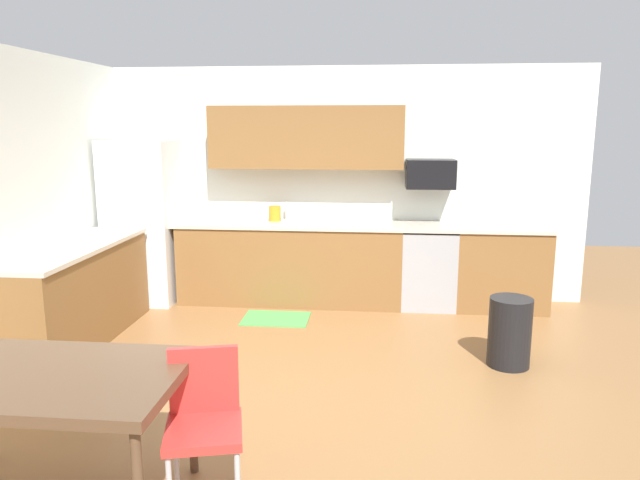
{
  "coord_description": "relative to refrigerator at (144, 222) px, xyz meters",
  "views": [
    {
      "loc": [
        0.52,
        -4.27,
        2.04
      ],
      "look_at": [
        0.0,
        1.0,
        1.0
      ],
      "focal_mm": 33.0,
      "sensor_mm": 36.0,
      "label": 1
    }
  ],
  "objects": [
    {
      "name": "upper_cabinets_back",
      "position": [
        1.88,
        0.21,
        0.97
      ],
      "size": [
        2.2,
        0.34,
        0.7
      ],
      "primitive_type": "cube",
      "color": "brown"
    },
    {
      "name": "trash_bin",
      "position": [
        3.85,
        -1.58,
        -0.63
      ],
      "size": [
        0.36,
        0.36,
        0.6
      ],
      "primitive_type": "cylinder",
      "color": "black",
      "rests_on": "ground"
    },
    {
      "name": "floor_mat",
      "position": [
        1.64,
        -0.57,
        -0.93
      ],
      "size": [
        0.7,
        0.5,
        0.01
      ],
      "primitive_type": "cube",
      "color": "#4CA54C",
      "rests_on": "ground"
    },
    {
      "name": "sink_faucet",
      "position": [
        1.63,
        0.26,
        0.11
      ],
      "size": [
        0.02,
        0.02,
        0.24
      ],
      "primitive_type": "cylinder",
      "color": "#B2B5BA",
      "rests_on": "countertop_back"
    },
    {
      "name": "countertop_back",
      "position": [
        2.18,
        0.08,
        -0.01
      ],
      "size": [
        4.8,
        0.64,
        0.04
      ],
      "primitive_type": "cube",
      "color": "beige",
      "rests_on": "cabinet_run_back"
    },
    {
      "name": "ground_plane",
      "position": [
        2.18,
        -2.22,
        -0.93
      ],
      "size": [
        12.0,
        12.0,
        0.0
      ],
      "primitive_type": "plane",
      "color": "olive"
    },
    {
      "name": "wall_back",
      "position": [
        2.18,
        0.43,
        0.42
      ],
      "size": [
        5.8,
        0.1,
        2.7
      ],
      "primitive_type": "cube",
      "color": "silver",
      "rests_on": "ground"
    },
    {
      "name": "sink_basin",
      "position": [
        1.63,
        0.08,
        -0.05
      ],
      "size": [
        0.48,
        0.4,
        0.14
      ],
      "primitive_type": "cube",
      "color": "#A5A8AD",
      "rests_on": "countertop_back"
    },
    {
      "name": "cabinet_run_back",
      "position": [
        1.71,
        0.08,
        -0.48
      ],
      "size": [
        2.55,
        0.6,
        0.9
      ],
      "primitive_type": "cube",
      "color": "brown",
      "rests_on": "ground"
    },
    {
      "name": "countertop_left",
      "position": [
        -0.12,
        -1.42,
        -0.01
      ],
      "size": [
        0.64,
        2.0,
        0.04
      ],
      "primitive_type": "cube",
      "color": "beige",
      "rests_on": "cabinet_run_left"
    },
    {
      "name": "refrigerator",
      "position": [
        0.0,
        0.0,
        0.0
      ],
      "size": [
        0.76,
        0.7,
        1.87
      ],
      "primitive_type": "cube",
      "color": "white",
      "rests_on": "ground"
    },
    {
      "name": "dining_table",
      "position": [
        1.0,
        -3.78,
        -0.23
      ],
      "size": [
        1.4,
        0.9,
        0.77
      ],
      "color": "brown",
      "rests_on": "ground"
    },
    {
      "name": "microwave",
      "position": [
        3.28,
        0.18,
        0.57
      ],
      "size": [
        0.54,
        0.36,
        0.32
      ],
      "primitive_type": "cube",
      "color": "black"
    },
    {
      "name": "cabinet_run_left",
      "position": [
        -0.12,
        -1.42,
        -0.48
      ],
      "size": [
        0.6,
        2.0,
        0.9
      ],
      "primitive_type": "cube",
      "color": "brown",
      "rests_on": "ground"
    },
    {
      "name": "oven_range",
      "position": [
        3.28,
        0.08,
        -0.48
      ],
      "size": [
        0.6,
        0.6,
        0.91
      ],
      "color": "#999BA0",
      "rests_on": "ground"
    },
    {
      "name": "cabinet_run_back_right",
      "position": [
        4.08,
        0.08,
        -0.48
      ],
      "size": [
        1.0,
        0.6,
        0.9
      ],
      "primitive_type": "cube",
      "color": "brown",
      "rests_on": "ground"
    },
    {
      "name": "kettle",
      "position": [
        1.52,
        0.13,
        0.09
      ],
      "size": [
        0.14,
        0.14,
        0.2
      ],
      "primitive_type": "cylinder",
      "color": "orange",
      "rests_on": "countertop_back"
    },
    {
      "name": "chair_near_table",
      "position": [
        1.79,
        -3.65,
        -0.43
      ],
      "size": [
        0.48,
        0.48,
        0.85
      ],
      "color": "red",
      "rests_on": "ground"
    }
  ]
}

